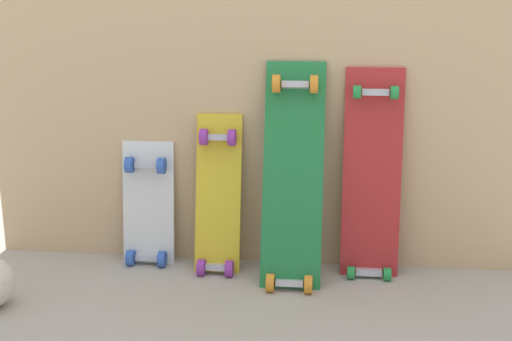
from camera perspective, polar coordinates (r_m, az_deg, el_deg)
ground_plane at (r=2.76m, az=0.16°, el=-7.84°), size 12.00×12.00×0.00m
plywood_wall_panel at (r=2.62m, az=0.34°, el=11.80°), size 2.15×0.04×1.85m
skateboard_white at (r=2.76m, az=-8.93°, el=-3.31°), size 0.20×0.14×0.55m
skateboard_yellow at (r=2.65m, az=-3.18°, el=-2.63°), size 0.17×0.20×0.67m
skateboard_green at (r=2.53m, az=3.06°, el=-1.08°), size 0.22×0.32×0.87m
skateboard_red at (r=2.62m, az=9.56°, el=-1.03°), size 0.22×0.17×0.85m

